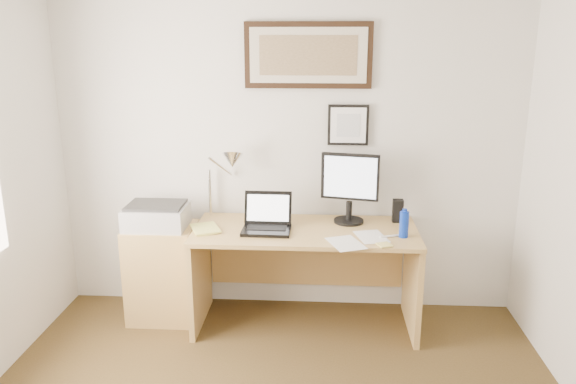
# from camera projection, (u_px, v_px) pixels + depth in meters

# --- Properties ---
(wall_back) EXTENTS (3.50, 0.02, 2.50)m
(wall_back) POSITION_uv_depth(u_px,v_px,m) (288.00, 150.00, 4.24)
(wall_back) COLOR silver
(wall_back) RESTS_ON ground
(side_cabinet) EXTENTS (0.50, 0.40, 0.73)m
(side_cabinet) POSITION_uv_depth(u_px,v_px,m) (163.00, 273.00, 4.22)
(side_cabinet) COLOR #AE8749
(side_cabinet) RESTS_ON floor
(water_bottle) EXTENTS (0.06, 0.06, 0.18)m
(water_bottle) POSITION_uv_depth(u_px,v_px,m) (404.00, 224.00, 3.83)
(water_bottle) COLOR #0C2DA8
(water_bottle) RESTS_ON desk
(bottle_cap) EXTENTS (0.03, 0.03, 0.02)m
(bottle_cap) POSITION_uv_depth(u_px,v_px,m) (405.00, 210.00, 3.80)
(bottle_cap) COLOR #0C2DA8
(bottle_cap) RESTS_ON water_bottle
(speaker) EXTENTS (0.08, 0.07, 0.17)m
(speaker) POSITION_uv_depth(u_px,v_px,m) (398.00, 211.00, 4.15)
(speaker) COLOR black
(speaker) RESTS_ON desk
(paper_sheet_a) EXTENTS (0.28, 0.33, 0.00)m
(paper_sheet_a) POSITION_uv_depth(u_px,v_px,m) (346.00, 243.00, 3.73)
(paper_sheet_a) COLOR white
(paper_sheet_a) RESTS_ON desk
(paper_sheet_b) EXTENTS (0.25, 0.30, 0.00)m
(paper_sheet_b) POSITION_uv_depth(u_px,v_px,m) (371.00, 237.00, 3.85)
(paper_sheet_b) COLOR white
(paper_sheet_b) RESTS_ON desk
(sticky_pad) EXTENTS (0.12, 0.12, 0.01)m
(sticky_pad) POSITION_uv_depth(u_px,v_px,m) (384.00, 245.00, 3.69)
(sticky_pad) COLOR #E2D26B
(sticky_pad) RESTS_ON desk
(marker_pen) EXTENTS (0.14, 0.06, 0.02)m
(marker_pen) POSITION_uv_depth(u_px,v_px,m) (389.00, 236.00, 3.84)
(marker_pen) COLOR white
(marker_pen) RESTS_ON desk
(book) EXTENTS (0.27, 0.30, 0.02)m
(book) POSITION_uv_depth(u_px,v_px,m) (193.00, 230.00, 3.96)
(book) COLOR #DEDD68
(book) RESTS_ON desk
(desk) EXTENTS (1.60, 0.70, 0.75)m
(desk) POSITION_uv_depth(u_px,v_px,m) (305.00, 255.00, 4.15)
(desk) COLOR #AE8749
(desk) RESTS_ON floor
(laptop) EXTENTS (0.35, 0.30, 0.26)m
(laptop) POSITION_uv_depth(u_px,v_px,m) (267.00, 222.00, 3.98)
(laptop) COLOR black
(laptop) RESTS_ON desk
(lcd_monitor) EXTENTS (0.42, 0.22, 0.52)m
(lcd_monitor) POSITION_uv_depth(u_px,v_px,m) (350.00, 185.00, 4.08)
(lcd_monitor) COLOR black
(lcd_monitor) RESTS_ON desk
(printer) EXTENTS (0.44, 0.34, 0.18)m
(printer) POSITION_uv_depth(u_px,v_px,m) (156.00, 216.00, 4.09)
(printer) COLOR #ADADB0
(printer) RESTS_ON side_cabinet
(desk_lamp) EXTENTS (0.29, 0.27, 0.53)m
(desk_lamp) POSITION_uv_depth(u_px,v_px,m) (230.00, 163.00, 4.10)
(desk_lamp) COLOR silver
(desk_lamp) RESTS_ON desk
(picture_large) EXTENTS (0.92, 0.04, 0.47)m
(picture_large) POSITION_uv_depth(u_px,v_px,m) (308.00, 55.00, 4.02)
(picture_large) COLOR black
(picture_large) RESTS_ON wall_back
(picture_small) EXTENTS (0.30, 0.03, 0.30)m
(picture_small) POSITION_uv_depth(u_px,v_px,m) (348.00, 125.00, 4.14)
(picture_small) COLOR black
(picture_small) RESTS_ON wall_back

